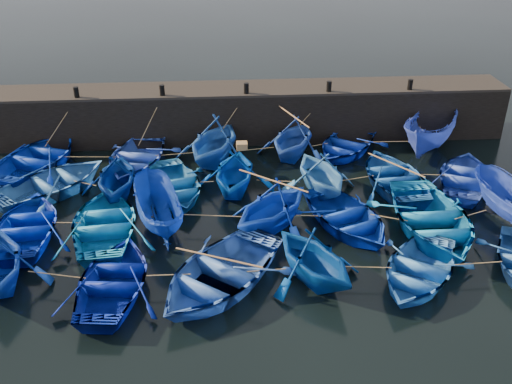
{
  "coord_description": "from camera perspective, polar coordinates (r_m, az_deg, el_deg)",
  "views": [
    {
      "loc": [
        -1.44,
        -16.65,
        11.56
      ],
      "look_at": [
        0.0,
        3.2,
        0.7
      ],
      "focal_mm": 40.0,
      "sensor_mm": 36.0,
      "label": 1
    }
  ],
  "objects": [
    {
      "name": "boat_15",
      "position": [
        21.58,
        -9.82,
        -1.72
      ],
      "size": [
        2.6,
        4.46,
        1.62
      ],
      "primitive_type": "imported",
      "rotation": [
        0.0,
        0.0,
        3.4
      ],
      "color": "navy",
      "rests_on": "ground"
    },
    {
      "name": "boat_1",
      "position": [
        26.61,
        -11.94,
        3.43
      ],
      "size": [
        4.43,
        5.51,
        1.02
      ],
      "primitive_type": "imported",
      "rotation": [
        0.0,
        0.0,
        -0.2
      ],
      "color": "blue",
      "rests_on": "ground"
    },
    {
      "name": "boat_10",
      "position": [
        23.77,
        6.56,
        1.99
      ],
      "size": [
        4.02,
        4.4,
        1.96
      ],
      "primitive_type": "imported",
      "rotation": [
        0.0,
        0.0,
        3.39
      ],
      "color": "blue",
      "rests_on": "ground"
    },
    {
      "name": "bollard_2",
      "position": [
        27.68,
        -0.97,
        10.33
      ],
      "size": [
        0.24,
        0.24,
        0.5
      ],
      "primitive_type": "cylinder",
      "color": "black",
      "rests_on": "quay_top"
    },
    {
      "name": "boat_9",
      "position": [
        23.66,
        -2.12,
        2.13
      ],
      "size": [
        3.86,
        4.3,
        2.02
      ],
      "primitive_type": "imported",
      "rotation": [
        0.0,
        0.0,
        2.99
      ],
      "color": "#00399D",
      "rests_on": "ground"
    },
    {
      "name": "boat_19",
      "position": [
        23.71,
        24.08,
        -1.06
      ],
      "size": [
        2.53,
        4.43,
        1.61
      ],
      "primitive_type": "imported",
      "rotation": [
        0.0,
        0.0,
        3.38
      ],
      "color": "#1A359F",
      "rests_on": "ground"
    },
    {
      "name": "boat_5",
      "position": [
        28.7,
        17.08,
        5.78
      ],
      "size": [
        4.61,
        5.46,
        2.04
      ],
      "primitive_type": "imported",
      "rotation": [
        0.0,
        0.0,
        -0.6
      ],
      "color": "#2D44B0",
      "rests_on": "ground"
    },
    {
      "name": "boat_13",
      "position": [
        22.55,
        -21.85,
        -3.1
      ],
      "size": [
        3.7,
        4.89,
        0.96
      ],
      "primitive_type": "imported",
      "rotation": [
        0.0,
        0.0,
        3.23
      ],
      "color": "#001C9E",
      "rests_on": "ground"
    },
    {
      "name": "boat_24",
      "position": [
        19.48,
        15.91,
        -7.42
      ],
      "size": [
        5.05,
        5.37,
        0.91
      ],
      "primitive_type": "imported",
      "rotation": [
        0.0,
        0.0,
        -0.6
      ],
      "color": "blue",
      "rests_on": "ground"
    },
    {
      "name": "boat_6",
      "position": [
        25.28,
        -19.72,
        0.92
      ],
      "size": [
        6.09,
        6.04,
        1.04
      ],
      "primitive_type": "imported",
      "rotation": [
        0.0,
        0.0,
        2.33
      ],
      "color": "#24599E",
      "rests_on": "ground"
    },
    {
      "name": "boat_12",
      "position": [
        26.01,
        20.24,
        1.52
      ],
      "size": [
        4.96,
        5.57,
        0.95
      ],
      "primitive_type": "imported",
      "rotation": [
        0.0,
        0.0,
        2.69
      ],
      "color": "#1F3B9D",
      "rests_on": "ground"
    },
    {
      "name": "quay_wall",
      "position": [
        29.07,
        -1.05,
        7.85
      ],
      "size": [
        26.0,
        2.5,
        2.5
      ],
      "primitive_type": "cube",
      "color": "black",
      "rests_on": "ground"
    },
    {
      "name": "boat_14",
      "position": [
        21.73,
        -14.82,
        -2.99
      ],
      "size": [
        4.04,
        5.31,
        1.03
      ],
      "primitive_type": "imported",
      "rotation": [
        0.0,
        0.0,
        3.24
      ],
      "color": "#0B65B2",
      "rests_on": "ground"
    },
    {
      "name": "boat_22",
      "position": [
        18.45,
        -3.72,
        -8.06
      ],
      "size": [
        6.34,
        6.62,
        1.12
      ],
      "primitive_type": "imported",
      "rotation": [
        0.0,
        0.0,
        -0.66
      ],
      "color": "#254EA7",
      "rests_on": "ground"
    },
    {
      "name": "boat_8",
      "position": [
        23.95,
        -8.22,
        0.74
      ],
      "size": [
        4.36,
        5.28,
        0.95
      ],
      "primitive_type": "imported",
      "rotation": [
        0.0,
        0.0,
        0.27
      ],
      "color": "#155DA3",
      "rests_on": "ground"
    },
    {
      "name": "quay_top",
      "position": [
        28.64,
        -1.07,
        10.3
      ],
      "size": [
        26.0,
        2.5,
        0.12
      ],
      "primitive_type": "cube",
      "color": "black",
      "rests_on": "quay_wall"
    },
    {
      "name": "boat_11",
      "position": [
        25.06,
        13.66,
        1.57
      ],
      "size": [
        3.89,
        5.13,
        1.0
      ],
      "primitive_type": "imported",
      "rotation": [
        0.0,
        0.0,
        3.23
      ],
      "color": "navy",
      "rests_on": "ground"
    },
    {
      "name": "wooden_crate",
      "position": [
        23.19,
        -1.43,
        4.67
      ],
      "size": [
        0.45,
        0.41,
        0.26
      ],
      "primitive_type": "cube",
      "color": "olive",
      "rests_on": "boat_9"
    },
    {
      "name": "loose_oars",
      "position": [
        22.28,
        4.55,
        1.91
      ],
      "size": [
        9.84,
        11.72,
        1.1
      ],
      "color": "#99724C",
      "rests_on": "ground"
    },
    {
      "name": "boat_18",
      "position": [
        22.07,
        17.15,
        -2.61
      ],
      "size": [
        4.11,
        5.7,
        1.17
      ],
      "primitive_type": "imported",
      "rotation": [
        0.0,
        0.0,
        0.01
      ],
      "color": "#0A65B6",
      "rests_on": "ground"
    },
    {
      "name": "boat_2",
      "position": [
        26.28,
        -4.24,
        5.18
      ],
      "size": [
        5.1,
        5.42,
        2.28
      ],
      "primitive_type": "imported",
      "rotation": [
        0.0,
        0.0,
        -0.39
      ],
      "color": "#1B4DA1",
      "rests_on": "ground"
    },
    {
      "name": "boat_23",
      "position": [
        18.5,
        5.8,
        -6.5
      ],
      "size": [
        4.52,
        4.72,
        1.92
      ],
      "primitive_type": "imported",
      "rotation": [
        0.0,
        0.0,
        0.5
      ],
      "color": "navy",
      "rests_on": "ground"
    },
    {
      "name": "boat_3",
      "position": [
        26.85,
        3.71,
        5.46
      ],
      "size": [
        4.72,
        4.97,
        2.05
      ],
      "primitive_type": "imported",
      "rotation": [
        0.0,
        0.0,
        -0.46
      ],
      "color": "#1E45AD",
      "rests_on": "ground"
    },
    {
      "name": "boat_4",
      "position": [
        27.79,
        9.0,
        4.74
      ],
      "size": [
        5.31,
        5.57,
        0.94
      ],
      "primitive_type": "imported",
      "rotation": [
        0.0,
        0.0,
        -0.64
      ],
      "color": "navy",
      "rests_on": "ground"
    },
    {
      "name": "bollard_0",
      "position": [
        28.42,
        -17.53,
        9.49
      ],
      "size": [
        0.24,
        0.24,
        0.5
      ],
      "primitive_type": "cylinder",
      "color": "black",
      "rests_on": "quay_top"
    },
    {
      "name": "boat_7",
      "position": [
        24.01,
        -13.73,
        1.58
      ],
      "size": [
        3.28,
        3.77,
        1.94
      ],
      "primitive_type": "imported",
      "rotation": [
        0.0,
        0.0,
        3.17
      ],
      "color": "navy",
      "rests_on": "ground"
    },
    {
      "name": "boat_21",
      "position": [
        18.83,
        -13.93,
        -8.46
      ],
      "size": [
        3.68,
        4.81,
        0.93
      ],
      "primitive_type": "imported",
      "rotation": [
        0.0,
        0.0,
        3.03
      ],
      "color": "#001076",
      "rests_on": "ground"
    },
    {
      "name": "bollard_4",
      "position": [
        29.21,
        15.16,
        10.33
      ],
      "size": [
        0.24,
        0.24,
        0.5
      ],
      "primitive_type": "cylinder",
      "color": "black",
      "rests_on": "quay_top"
    },
    {
      "name": "ground",
      "position": [
        20.32,
        0.65,
        -6.06
      ],
      "size": [
        120.0,
        120.0,
        0.0
      ],
      "primitive_type": "plane",
      "color": "black",
      "rests_on": "ground"
    },
    {
      "name": "bollard_3",
      "position": [
        28.18,
        7.31,
        10.43
      ],
      "size": [
        0.24,
        0.24,
        0.5
      ],
      "primitive_type": "cylinder",
      "color": "black",
      "rests_on": "quay_top"
    },
    {
      "name": "bollard_1",
      "position": [
        27.77,
        -9.37,
        10.01
      ],
      "size": [
        0.24,
        0.24,
        0.5
      ],
      "primitive_type": "cylinder",
      "color": "black",
      "rests_on": "quay_top"
    },
    {
      "name": "boat_0",
      "position": [
        27.73,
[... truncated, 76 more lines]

